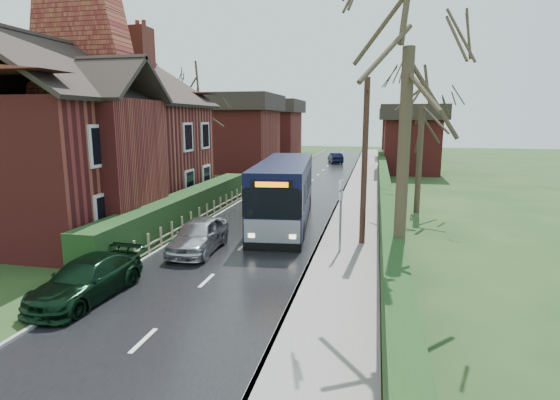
% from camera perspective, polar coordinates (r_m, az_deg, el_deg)
% --- Properties ---
extents(ground, '(140.00, 140.00, 0.00)m').
position_cam_1_polar(ground, '(16.41, -6.95, -8.01)').
color(ground, '#364F21').
rests_on(ground, ground).
extents(road, '(6.00, 100.00, 0.02)m').
position_cam_1_polar(road, '(25.73, 0.39, -1.08)').
color(road, black).
rests_on(road, ground).
extents(pavement, '(2.50, 100.00, 0.14)m').
position_cam_1_polar(pavement, '(25.20, 9.89, -1.35)').
color(pavement, slate).
rests_on(pavement, ground).
extents(kerb_right, '(0.12, 100.00, 0.14)m').
position_cam_1_polar(kerb_right, '(25.28, 7.17, -1.24)').
color(kerb_right, gray).
rests_on(kerb_right, ground).
extents(kerb_left, '(0.12, 100.00, 0.10)m').
position_cam_1_polar(kerb_left, '(26.51, -6.07, -0.70)').
color(kerb_left, gray).
rests_on(kerb_left, ground).
extents(front_hedge, '(1.20, 16.00, 1.60)m').
position_cam_1_polar(front_hedge, '(22.11, -12.28, -1.17)').
color(front_hedge, black).
rests_on(front_hedge, ground).
extents(picket_fence, '(0.10, 16.00, 0.90)m').
position_cam_1_polar(picket_fence, '(21.89, -10.46, -2.16)').
color(picket_fence, tan).
rests_on(picket_fence, ground).
extents(right_wall_hedge, '(0.60, 50.00, 1.80)m').
position_cam_1_polar(right_wall_hedge, '(25.01, 13.51, 0.64)').
color(right_wall_hedge, maroon).
rests_on(right_wall_hedge, ground).
extents(brick_house, '(9.30, 14.60, 10.30)m').
position_cam_1_polar(brick_house, '(23.94, -23.54, 7.71)').
color(brick_house, maroon).
rests_on(brick_house, ground).
extents(bus, '(3.44, 10.50, 3.13)m').
position_cam_1_polar(bus, '(22.01, 0.61, 1.02)').
color(bus, black).
rests_on(bus, ground).
extents(car_silver, '(1.73, 3.98, 1.34)m').
position_cam_1_polar(car_silver, '(17.63, -10.54, -4.53)').
color(car_silver, '#BBBCC0').
rests_on(car_silver, ground).
extents(car_green, '(1.85, 4.11, 1.17)m').
position_cam_1_polar(car_green, '(14.15, -23.93, -9.44)').
color(car_green, black).
rests_on(car_green, ground).
extents(car_distant, '(2.24, 3.95, 1.23)m').
position_cam_1_polar(car_distant, '(52.50, 7.25, 5.47)').
color(car_distant, black).
rests_on(car_distant, ground).
extents(bus_stop_sign, '(0.15, 0.45, 2.97)m').
position_cam_1_polar(bus_stop_sign, '(16.77, 7.94, -0.71)').
color(bus_stop_sign, slate).
rests_on(bus_stop_sign, ground).
extents(telegraph_pole, '(0.23, 0.88, 6.80)m').
position_cam_1_polar(telegraph_pole, '(17.88, 10.98, 4.70)').
color(telegraph_pole, black).
rests_on(telegraph_pole, ground).
extents(tree_right_near, '(4.73, 4.73, 10.22)m').
position_cam_1_polar(tree_right_near, '(13.18, 16.63, 20.78)').
color(tree_right_near, '#3D3124').
rests_on(tree_right_near, ground).
extents(tree_right_far, '(4.40, 4.40, 8.51)m').
position_cam_1_polar(tree_right_far, '(25.42, 18.18, 12.65)').
color(tree_right_far, '#372C21').
rests_on(tree_right_far, ground).
extents(tree_house_side, '(4.44, 4.44, 10.10)m').
position_cam_1_polar(tree_house_side, '(35.53, -10.87, 14.16)').
color(tree_house_side, '#3A2E22').
rests_on(tree_house_side, ground).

